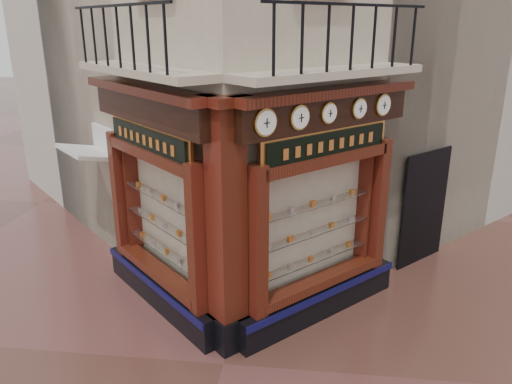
# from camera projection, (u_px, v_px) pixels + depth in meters

# --- Properties ---
(ground) EXTENTS (80.00, 80.00, 0.00)m
(ground) POSITION_uv_depth(u_px,v_px,m) (223.00, 364.00, 7.56)
(ground) COLOR #4F2D24
(ground) RESTS_ON ground
(neighbour_left) EXTENTS (11.31, 11.31, 11.00)m
(neighbour_left) POSITION_uv_depth(u_px,v_px,m) (188.00, 1.00, 14.20)
(neighbour_left) COLOR #B2A99B
(neighbour_left) RESTS_ON ground
(neighbour_right) EXTENTS (11.31, 11.31, 11.00)m
(neighbour_right) POSITION_uv_depth(u_px,v_px,m) (364.00, 1.00, 13.65)
(neighbour_right) COLOR #B2A99B
(neighbour_right) RESTS_ON ground
(shopfront_left) EXTENTS (2.86, 2.86, 3.98)m
(shopfront_left) POSITION_uv_depth(u_px,v_px,m) (157.00, 203.00, 8.56)
(shopfront_left) COLOR black
(shopfront_left) RESTS_ON ground
(shopfront_right) EXTENTS (2.86, 2.86, 3.98)m
(shopfront_right) POSITION_uv_depth(u_px,v_px,m) (322.00, 210.00, 8.25)
(shopfront_right) COLOR black
(shopfront_right) RESTS_ON ground
(corner_pilaster) EXTENTS (0.85, 0.85, 3.98)m
(corner_pilaster) POSITION_uv_depth(u_px,v_px,m) (227.00, 233.00, 7.41)
(corner_pilaster) COLOR black
(corner_pilaster) RESTS_ON ground
(balcony) EXTENTS (5.94, 2.97, 1.03)m
(balcony) POSITION_uv_depth(u_px,v_px,m) (235.00, 71.00, 7.61)
(balcony) COLOR beige
(balcony) RESTS_ON ground
(clock_a) EXTENTS (0.31, 0.31, 0.39)m
(clock_a) POSITION_uv_depth(u_px,v_px,m) (265.00, 123.00, 6.78)
(clock_a) COLOR #AA8638
(clock_a) RESTS_ON ground
(clock_b) EXTENTS (0.29, 0.29, 0.37)m
(clock_b) POSITION_uv_depth(u_px,v_px,m) (300.00, 118.00, 7.15)
(clock_b) COLOR #AA8638
(clock_b) RESTS_ON ground
(clock_c) EXTENTS (0.27, 0.27, 0.33)m
(clock_c) POSITION_uv_depth(u_px,v_px,m) (329.00, 113.00, 7.50)
(clock_c) COLOR #AA8638
(clock_c) RESTS_ON ground
(clock_d) EXTENTS (0.27, 0.27, 0.33)m
(clock_d) POSITION_uv_depth(u_px,v_px,m) (359.00, 109.00, 7.91)
(clock_d) COLOR #AA8638
(clock_d) RESTS_ON ground
(clock_e) EXTENTS (0.29, 0.29, 0.37)m
(clock_e) POSITION_uv_depth(u_px,v_px,m) (383.00, 105.00, 8.26)
(clock_e) COLOR #AA8638
(clock_e) RESTS_ON ground
(awning) EXTENTS (1.57, 1.57, 0.25)m
(awning) POSITION_uv_depth(u_px,v_px,m) (99.00, 261.00, 10.86)
(awning) COLOR silver
(awning) RESTS_ON ground
(signboard_left) EXTENTS (1.96, 1.96, 0.52)m
(signboard_left) POSITION_uv_depth(u_px,v_px,m) (148.00, 140.00, 8.15)
(signboard_left) COLOR #E79644
(signboard_left) RESTS_ON ground
(signboard_right) EXTENTS (1.98, 1.98, 0.53)m
(signboard_right) POSITION_uv_depth(u_px,v_px,m) (328.00, 144.00, 7.83)
(signboard_right) COLOR #E79644
(signboard_right) RESTS_ON ground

